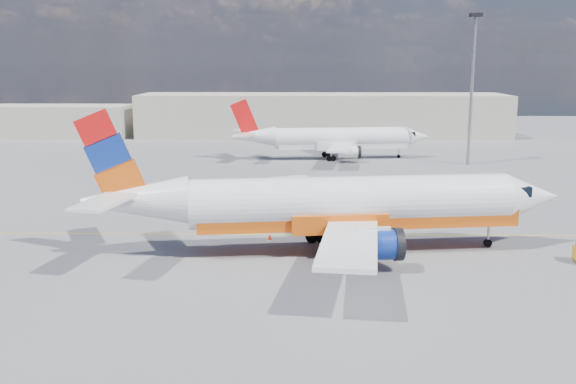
{
  "coord_description": "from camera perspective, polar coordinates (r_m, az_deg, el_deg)",
  "views": [
    {
      "loc": [
        0.1,
        -49.26,
        14.47
      ],
      "look_at": [
        -0.66,
        3.8,
        3.5
      ],
      "focal_mm": 40.0,
      "sensor_mm": 36.0,
      "label": 1
    }
  ],
  "objects": [
    {
      "name": "traffic_cone",
      "position": [
        52.39,
        -1.66,
        -4.03
      ],
      "size": [
        0.43,
        0.43,
        0.6
      ],
      "color": "white",
      "rests_on": "ground"
    },
    {
      "name": "taxi_line",
      "position": [
        54.23,
        0.68,
        -3.79
      ],
      "size": [
        70.0,
        0.15,
        0.01
      ],
      "primitive_type": "cube",
      "color": "gold",
      "rests_on": "ground"
    },
    {
      "name": "second_jet",
      "position": [
        95.28,
        4.16,
        4.73
      ],
      "size": [
        29.64,
        23.27,
        8.98
      ],
      "rotation": [
        0.0,
        0.0,
        0.12
      ],
      "color": "white",
      "rests_on": "ground"
    },
    {
      "name": "ground",
      "position": [
        51.34,
        0.68,
        -4.69
      ],
      "size": [
        240.0,
        240.0,
        0.0
      ],
      "primitive_type": "plane",
      "color": "#59595D",
      "rests_on": "ground"
    },
    {
      "name": "floodlight_mast",
      "position": [
        92.72,
        16.08,
        9.93
      ],
      "size": [
        1.51,
        1.51,
        20.63
      ],
      "color": "#96969E",
      "rests_on": "ground"
    },
    {
      "name": "main_jet",
      "position": [
        48.66,
        4.26,
        -1.11
      ],
      "size": [
        36.93,
        28.98,
        11.18
      ],
      "rotation": [
        0.0,
        0.0,
        0.12
      ],
      "color": "white",
      "rests_on": "ground"
    },
    {
      "name": "terminal_annex",
      "position": [
        129.88,
        -19.61,
        5.94
      ],
      "size": [
        26.0,
        10.0,
        6.0
      ],
      "primitive_type": "cube",
      "color": "#B2AA99",
      "rests_on": "ground"
    },
    {
      "name": "terminal_main",
      "position": [
        124.8,
        3.09,
        6.85
      ],
      "size": [
        70.0,
        14.0,
        8.0
      ],
      "primitive_type": "cube",
      "color": "#B2AA99",
      "rests_on": "ground"
    }
  ]
}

